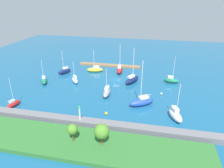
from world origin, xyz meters
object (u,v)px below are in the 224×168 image
Objects in this scene: mooring_buoy_yellow at (106,113)px; sailboat_gray_west_end at (107,92)px; park_tree_center at (72,129)px; sailboat_green_far_north at (44,80)px; harbor_beacon at (80,112)px; sailboat_red_along_channel at (14,104)px; sailboat_red_east_end at (120,69)px; sailboat_white_mid_basin at (175,115)px; sailboat_navy_off_beacon at (132,80)px; park_tree_west at (102,131)px; pier_dock at (110,65)px; sailboat_blue_by_breakwater at (142,102)px; mooring_buoy_white at (161,94)px; sailboat_green_inner_mooring at (171,80)px; sailboat_navy_near_pier at (65,71)px; sailboat_yellow_lone_north at (95,69)px; sailboat_white_outer_mooring at (75,80)px.

sailboat_gray_west_end is at bearing -77.37° from mooring_buoy_yellow.
sailboat_green_far_north is (23.38, -29.53, -2.94)m from park_tree_center.
sailboat_green_far_north is at bearing -51.63° from park_tree_center.
sailboat_gray_west_end is at bearing -99.68° from harbor_beacon.
sailboat_red_along_channel is 0.75× the size of sailboat_red_east_end.
sailboat_green_far_north is 48.02m from sailboat_white_mid_basin.
park_tree_west is at bearing -156.12° from sailboat_navy_off_beacon.
mooring_buoy_yellow is (2.19, -13.03, -3.87)m from park_tree_west.
pier_dock is 2.01× the size of sailboat_blue_by_breakwater.
sailboat_red_along_channel is at bearing -30.85° from sailboat_green_far_north.
sailboat_white_mid_basin is 14.45× the size of mooring_buoy_white.
park_tree_west is at bearing -70.52° from sailboat_white_mid_basin.
sailboat_blue_by_breakwater is 10.34m from mooring_buoy_white.
sailboat_blue_by_breakwater is 19.64× the size of mooring_buoy_white.
sailboat_red_east_end is (11.22, -26.18, 0.01)m from sailboat_blue_by_breakwater.
sailboat_green_inner_mooring is 25.81m from sailboat_gray_west_end.
pier_dock is 2.36× the size of sailboat_red_east_end.
sailboat_navy_near_pier reaches higher than sailboat_green_far_north.
sailboat_blue_by_breakwater is at bearing 68.59° from sailboat_gray_west_end.
sailboat_yellow_lone_north is at bearing -30.50° from mooring_buoy_white.
mooring_buoy_white is at bearing 58.37° from sailboat_green_far_north.
sailboat_red_east_end is at bearing 177.62° from sailboat_gray_west_end.
sailboat_green_inner_mooring is at bearing 123.95° from sailboat_gray_west_end.
sailboat_green_inner_mooring is at bearing 126.11° from sailboat_navy_near_pier.
sailboat_navy_near_pier is at bearing 7.98° from sailboat_white_outer_mooring.
park_tree_west is 13.77m from mooring_buoy_yellow.
park_tree_west is 42.67m from sailboat_green_inner_mooring.
park_tree_west is 36.48m from sailboat_navy_off_beacon.
park_tree_west reaches higher than pier_dock.
sailboat_red_east_end is (-1.98, -46.54, -2.71)m from park_tree_center.
sailboat_white_mid_basin is (-45.77, 14.55, 0.27)m from sailboat_green_far_north.
sailboat_red_along_channel is 28.37m from sailboat_navy_near_pier.
sailboat_green_inner_mooring is 21.37m from sailboat_blue_by_breakwater.
park_tree_center is 5.93× the size of mooring_buoy_white.
sailboat_white_mid_basin is (-45.80, -3.05, 0.39)m from sailboat_red_along_channel.
sailboat_navy_near_pier is (-3.45, -28.15, 0.24)m from sailboat_red_along_channel.
sailboat_red_east_end reaches higher than sailboat_green_far_north.
sailboat_navy_near_pier reaches higher than sailboat_white_outer_mooring.
park_tree_center is 0.85× the size of park_tree_west.
park_tree_west is 0.38× the size of sailboat_navy_off_beacon.
park_tree_center is at bearing 99.34° from harbor_beacon.
sailboat_yellow_lone_north is at bearing 149.41° from sailboat_navy_near_pier.
sailboat_red_along_channel reaches higher than park_tree_center.
sailboat_white_outer_mooring is 16.01m from sailboat_gray_west_end.
sailboat_green_inner_mooring is 14.35× the size of mooring_buoy_white.
sailboat_gray_west_end is at bearing -93.78° from park_tree_center.
sailboat_green_inner_mooring is 0.86× the size of sailboat_red_east_end.
park_tree_west is 41.87m from sailboat_green_far_north.
sailboat_green_inner_mooring reaches higher than sailboat_yellow_lone_north.
mooring_buoy_yellow reaches higher than mooring_buoy_white.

